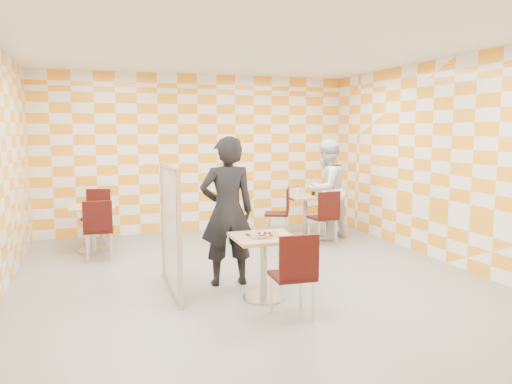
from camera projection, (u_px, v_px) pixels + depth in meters
room_shell at (241, 164)px, 6.80m from camera, size 7.00×7.00×7.00m
main_table at (264, 256)px, 5.77m from camera, size 0.70×0.70×0.75m
second_table at (305, 209)px, 9.19m from camera, size 0.70×0.70×0.75m
empty_table at (93, 221)px, 8.00m from camera, size 0.70×0.70×0.75m
chair_main_front at (295, 270)px, 5.10m from camera, size 0.43×0.44×0.92m
chair_second_front at (326, 213)px, 8.51m from camera, size 0.46×0.47×0.92m
chair_second_side at (282, 209)px, 8.96m from camera, size 0.56×0.56×0.92m
chair_empty_near at (98, 225)px, 7.44m from camera, size 0.45×0.46×0.92m
chair_empty_far at (97, 211)px, 8.70m from camera, size 0.52×0.53×0.92m
partition at (170, 228)px, 6.00m from camera, size 0.08×1.38×1.55m
man_dark at (227, 211)px, 6.27m from camera, size 0.72×0.49×1.89m
man_white at (326, 190)px, 8.90m from camera, size 1.07×0.98×1.79m
pizza_on_foil at (264, 235)px, 5.72m from camera, size 0.40×0.40×0.04m
sport_bottle at (297, 191)px, 9.14m from camera, size 0.06×0.06×0.20m
soda_bottle at (313, 190)px, 9.24m from camera, size 0.07×0.07×0.23m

